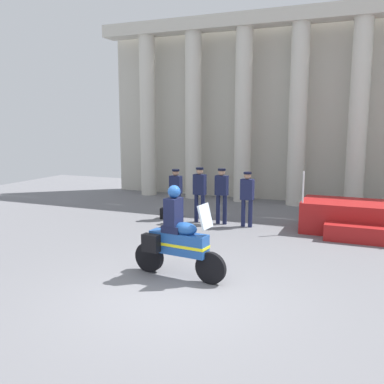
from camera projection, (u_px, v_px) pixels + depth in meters
ground_plane at (175, 295)px, 7.78m from camera, size 28.00×28.00×0.00m
colonnade_backdrop at (301, 101)px, 16.20m from camera, size 16.43×1.52×7.42m
reviewing_stand at (360, 219)px, 12.04m from camera, size 3.23×2.09×1.79m
officer_in_row_0 at (176, 190)px, 13.76m from camera, size 0.40×0.25×1.65m
officer_in_row_1 at (200, 190)px, 13.34m from camera, size 0.40×0.25×1.75m
officer_in_row_2 at (222, 191)px, 13.11m from camera, size 0.40×0.25×1.74m
officer_in_row_3 at (247, 195)px, 12.75m from camera, size 0.40×0.25×1.67m
motorcycle_with_rider at (176, 239)px, 8.59m from camera, size 2.09×0.74×1.90m
briefcase_on_ground at (163, 213)px, 14.03m from camera, size 0.10×0.32×0.36m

